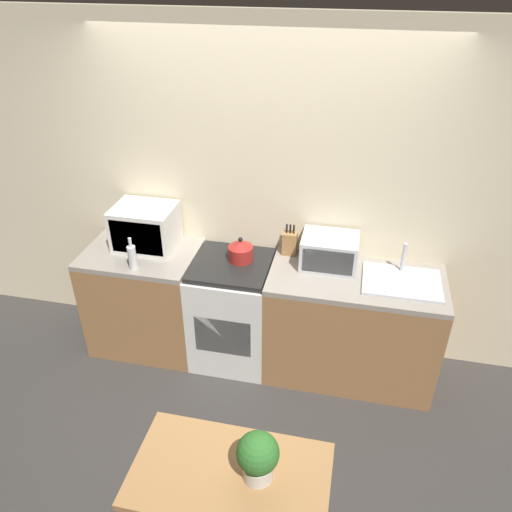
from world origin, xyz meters
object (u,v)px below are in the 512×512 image
at_px(microwave, 145,227).
at_px(dining_table, 231,487).
at_px(kettle, 241,250).
at_px(toaster_oven, 329,251).
at_px(bottle, 132,257).
at_px(stove_range, 233,311).

height_order(microwave, dining_table, microwave).
xyz_separation_m(kettle, microwave, (-0.77, 0.04, 0.09)).
distance_m(kettle, toaster_oven, 0.66).
bearing_deg(dining_table, toaster_oven, 80.13).
bearing_deg(bottle, stove_range, 17.86).
bearing_deg(dining_table, stove_range, 104.36).
distance_m(bottle, toaster_oven, 1.45).
relative_size(stove_range, bottle, 3.51).
relative_size(bottle, dining_table, 0.27).
height_order(kettle, bottle, bottle).
bearing_deg(stove_range, bottle, -162.14).
bearing_deg(dining_table, kettle, 101.94).
height_order(microwave, bottle, microwave).
xyz_separation_m(kettle, bottle, (-0.75, -0.28, 0.02)).
xyz_separation_m(toaster_oven, dining_table, (-0.30, -1.74, -0.37)).
bearing_deg(kettle, stove_range, -134.45).
distance_m(stove_range, dining_table, 1.68).
bearing_deg(bottle, dining_table, -51.68).
distance_m(microwave, toaster_oven, 1.43).
distance_m(stove_range, kettle, 0.54).
relative_size(microwave, dining_table, 0.48).
bearing_deg(kettle, toaster_oven, 6.11).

